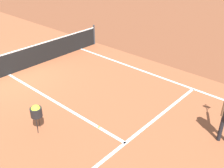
{
  "coord_description": "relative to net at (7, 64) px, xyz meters",
  "views": [
    {
      "loc": [
        -4.39,
        -9.84,
        4.95
      ],
      "look_at": [
        0.97,
        -5.03,
        1.0
      ],
      "focal_mm": 41.46,
      "sensor_mm": 36.0,
      "label": 1
    }
  ],
  "objects": [
    {
      "name": "line_sideline_right",
      "position": [
        4.11,
        -5.95,
        -0.49
      ],
      "size": [
        0.1,
        11.89,
        0.01
      ],
      "primitive_type": "cube",
      "color": "white",
      "rests_on": "ground_plane"
    },
    {
      "name": "line_service_near",
      "position": [
        0.0,
        -6.4,
        -0.49
      ],
      "size": [
        8.22,
        0.1,
        0.01
      ],
      "primitive_type": "cube",
      "color": "white",
      "rests_on": "ground_plane"
    },
    {
      "name": "tennis_ball_mid_court",
      "position": [
        -0.01,
        -5.37,
        -0.46
      ],
      "size": [
        0.07,
        0.07,
        0.07
      ],
      "primitive_type": "sphere",
      "color": "#CCE033",
      "rests_on": "ground_plane"
    },
    {
      "name": "ball_hopper",
      "position": [
        -1.28,
        -4.09,
        0.18
      ],
      "size": [
        0.34,
        0.34,
        0.87
      ],
      "color": "black",
      "rests_on": "ground_plane"
    },
    {
      "name": "net",
      "position": [
        0.0,
        0.0,
        0.0
      ],
      "size": [
        10.29,
        0.09,
        1.07
      ],
      "color": "#33383D",
      "rests_on": "ground_plane"
    },
    {
      "name": "line_center_service",
      "position": [
        0.0,
        -3.2,
        -0.49
      ],
      "size": [
        0.1,
        6.4,
        0.01
      ],
      "primitive_type": "cube",
      "color": "white",
      "rests_on": "ground_plane"
    },
    {
      "name": "ground_plane",
      "position": [
        0.0,
        0.0,
        -0.49
      ],
      "size": [
        60.0,
        60.0,
        0.0
      ],
      "primitive_type": "plane",
      "color": "brown"
    },
    {
      "name": "court_surface_inbounds",
      "position": [
        0.0,
        0.0,
        -0.49
      ],
      "size": [
        10.62,
        24.4,
        0.0
      ],
      "primitive_type": "cube",
      "color": "#9E5433",
      "rests_on": "ground_plane"
    }
  ]
}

